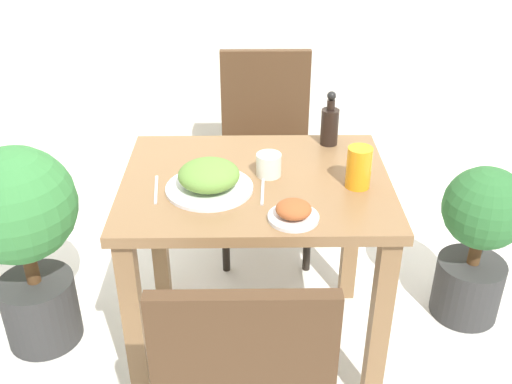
% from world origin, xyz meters
% --- Properties ---
extents(ground_plane, '(16.00, 16.00, 0.00)m').
position_xyz_m(ground_plane, '(0.00, 0.00, 0.00)').
color(ground_plane, silver).
extents(dining_table, '(0.87, 0.67, 0.72)m').
position_xyz_m(dining_table, '(0.00, 0.00, 0.59)').
color(dining_table, olive).
rests_on(dining_table, ground_plane).
extents(chair_far, '(0.42, 0.42, 0.90)m').
position_xyz_m(chair_far, '(0.05, 0.72, 0.51)').
color(chair_far, '#4C331E').
rests_on(chair_far, ground_plane).
extents(food_plate, '(0.28, 0.28, 0.09)m').
position_xyz_m(food_plate, '(-0.15, -0.07, 0.77)').
color(food_plate, white).
rests_on(food_plate, dining_table).
extents(side_plate, '(0.15, 0.15, 0.06)m').
position_xyz_m(side_plate, '(0.11, -0.24, 0.75)').
color(side_plate, white).
rests_on(side_plate, dining_table).
extents(drink_cup, '(0.08, 0.08, 0.08)m').
position_xyz_m(drink_cup, '(0.04, 0.03, 0.76)').
color(drink_cup, silver).
rests_on(drink_cup, dining_table).
extents(juice_glass, '(0.08, 0.08, 0.14)m').
position_xyz_m(juice_glass, '(0.32, -0.05, 0.79)').
color(juice_glass, orange).
rests_on(juice_glass, dining_table).
extents(sauce_bottle, '(0.06, 0.06, 0.20)m').
position_xyz_m(sauce_bottle, '(0.27, 0.26, 0.80)').
color(sauce_bottle, black).
rests_on(sauce_bottle, dining_table).
extents(fork_utensil, '(0.03, 0.17, 0.00)m').
position_xyz_m(fork_utensil, '(-0.32, -0.07, 0.73)').
color(fork_utensil, silver).
rests_on(fork_utensil, dining_table).
extents(spoon_utensil, '(0.02, 0.19, 0.00)m').
position_xyz_m(spoon_utensil, '(0.02, -0.07, 0.73)').
color(spoon_utensil, silver).
rests_on(spoon_utensil, dining_table).
extents(potted_plant_left, '(0.41, 0.41, 0.81)m').
position_xyz_m(potted_plant_left, '(-0.82, 0.05, 0.49)').
color(potted_plant_left, '#333333').
rests_on(potted_plant_left, ground_plane).
extents(potted_plant_right, '(0.31, 0.31, 0.66)m').
position_xyz_m(potted_plant_right, '(0.85, 0.17, 0.36)').
color(potted_plant_right, '#333333').
rests_on(potted_plant_right, ground_plane).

